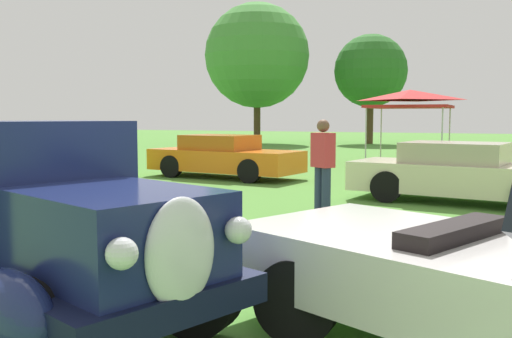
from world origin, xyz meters
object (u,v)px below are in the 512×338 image
show_car_lime (64,155)px  show_car_orange (223,157)px  canopy_tent_left_field (410,98)px  feature_pickup_truck (31,220)px  show_car_cream (461,173)px  spectator_by_row (323,164)px

show_car_lime → show_car_orange: same height
canopy_tent_left_field → feature_pickup_truck: bearing=-91.1°
feature_pickup_truck → show_car_orange: bearing=109.2°
show_car_cream → spectator_by_row: 3.37m
show_car_lime → show_car_orange: bearing=14.7°
show_car_lime → feature_pickup_truck: bearing=-48.5°
spectator_by_row → show_car_orange: bearing=132.3°
show_car_lime → show_car_cream: size_ratio=1.04×
show_car_cream → show_car_orange: bearing=160.7°
show_car_lime → canopy_tent_left_field: 11.98m
show_car_cream → spectator_by_row: size_ratio=2.72×
feature_pickup_truck → show_car_lime: feature_pickup_truck is taller
show_car_cream → feature_pickup_truck: bearing=-108.0°
show_car_orange → canopy_tent_left_field: canopy_tent_left_field is taller
feature_pickup_truck → show_car_orange: (-3.80, 10.88, -0.26)m
feature_pickup_truck → spectator_by_row: feature_pickup_truck is taller
feature_pickup_truck → canopy_tent_left_field: size_ratio=1.55×
spectator_by_row → canopy_tent_left_field: 11.67m
show_car_lime → canopy_tent_left_field: size_ratio=1.69×
show_car_orange → canopy_tent_left_field: bearing=58.1°
feature_pickup_truck → show_car_lime: (-8.51, 9.64, -0.26)m
show_car_lime → show_car_orange: (4.72, 1.24, -0.00)m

